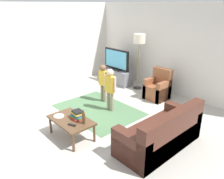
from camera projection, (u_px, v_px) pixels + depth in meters
The scene contains 16 objects.
ground at pixel (94, 120), 5.44m from camera, with size 7.80×7.80×0.00m, color #B2ADA3.
wall_back at pixel (170, 49), 6.83m from camera, with size 6.00×0.12×2.70m, color silver.
wall_left at pixel (34, 48), 7.03m from camera, with size 0.12×6.00×2.70m, color silver.
area_rug at pixel (98, 110), 5.99m from camera, with size 2.20×1.60×0.01m, color #4C724C.
tv_stand at pixel (117, 76), 7.92m from camera, with size 1.20×0.44×0.50m.
tv at pixel (116, 60), 7.69m from camera, with size 1.10×0.28×0.71m.
couch at pixel (163, 135), 4.31m from camera, with size 0.80×1.80×0.86m.
armchair at pixel (158, 89), 6.61m from camera, with size 0.60×0.60×0.90m.
floor_lamp at pixel (139, 42), 6.96m from camera, with size 0.36×0.36×1.78m.
child_near_tv at pixel (103, 80), 6.28m from camera, with size 0.36×0.18×1.09m.
child_center at pixel (110, 86), 5.72m from camera, with size 0.38×0.18×1.13m.
coffee_table at pixel (71, 121), 4.64m from camera, with size 1.00×0.60×0.42m.
book_stack at pixel (77, 115), 4.64m from camera, with size 0.29×0.25×0.17m.
bottle at pixel (84, 118), 4.42m from camera, with size 0.06×0.06×0.29m.
tv_remote at pixel (72, 125), 4.39m from camera, with size 0.17×0.05×0.02m, color black.
plate at pixel (59, 116), 4.74m from camera, with size 0.22×0.22×0.02m.
Camera 1 is at (3.87, -2.89, 2.66)m, focal length 35.97 mm.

